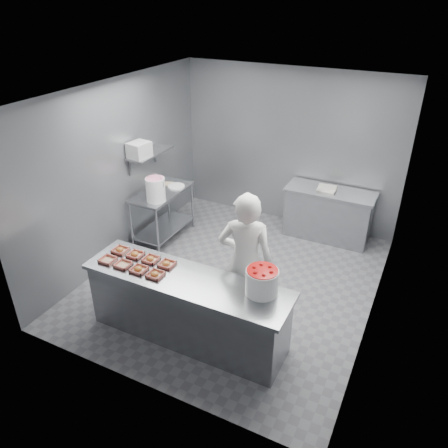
{
  "coord_description": "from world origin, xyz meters",
  "views": [
    {
      "loc": [
        2.29,
        -4.92,
        3.96
      ],
      "look_at": [
        -0.07,
        -0.2,
        1.05
      ],
      "focal_mm": 35.0,
      "sensor_mm": 36.0,
      "label": 1
    }
  ],
  "objects_px": {
    "tray_6": "(151,259)",
    "appliance": "(139,150)",
    "back_counter": "(328,214)",
    "tray_7": "(167,264)",
    "glaze_bucket": "(156,189)",
    "service_counter": "(187,308)",
    "tray_3": "(155,274)",
    "worker": "(245,261)",
    "tray_4": "(120,250)",
    "prep_table": "(163,207)",
    "tray_0": "(108,260)",
    "tray_1": "(123,265)",
    "strawberry_tub": "(262,281)",
    "tray_2": "(139,269)",
    "tray_5": "(135,254)"
  },
  "relations": [
    {
      "from": "service_counter",
      "to": "tray_0",
      "type": "distance_m",
      "value": 1.17
    },
    {
      "from": "strawberry_tub",
      "to": "tray_6",
      "type": "bearing_deg",
      "value": -179.06
    },
    {
      "from": "tray_1",
      "to": "worker",
      "type": "distance_m",
      "value": 1.52
    },
    {
      "from": "tray_1",
      "to": "strawberry_tub",
      "type": "xyz_separation_m",
      "value": [
        1.73,
        0.28,
        0.14
      ]
    },
    {
      "from": "prep_table",
      "to": "tray_3",
      "type": "bearing_deg",
      "value": -57.93
    },
    {
      "from": "tray_4",
      "to": "strawberry_tub",
      "type": "relative_size",
      "value": 0.5
    },
    {
      "from": "tray_3",
      "to": "glaze_bucket",
      "type": "xyz_separation_m",
      "value": [
        -1.17,
        1.73,
        0.18
      ]
    },
    {
      "from": "prep_table",
      "to": "tray_0",
      "type": "bearing_deg",
      "value": -74.3
    },
    {
      "from": "tray_6",
      "to": "appliance",
      "type": "xyz_separation_m",
      "value": [
        -1.23,
        1.55,
        0.76
      ]
    },
    {
      "from": "worker",
      "to": "glaze_bucket",
      "type": "height_order",
      "value": "worker"
    },
    {
      "from": "tray_5",
      "to": "tray_4",
      "type": "bearing_deg",
      "value": 180.0
    },
    {
      "from": "tray_4",
      "to": "tray_3",
      "type": "bearing_deg",
      "value": -19.21
    },
    {
      "from": "service_counter",
      "to": "prep_table",
      "type": "relative_size",
      "value": 2.17
    },
    {
      "from": "tray_3",
      "to": "glaze_bucket",
      "type": "height_order",
      "value": "glaze_bucket"
    },
    {
      "from": "tray_7",
      "to": "glaze_bucket",
      "type": "xyz_separation_m",
      "value": [
        -1.17,
        1.48,
        0.18
      ]
    },
    {
      "from": "glaze_bucket",
      "to": "appliance",
      "type": "bearing_deg",
      "value": 166.86
    },
    {
      "from": "tray_1",
      "to": "tray_2",
      "type": "distance_m",
      "value": 0.24
    },
    {
      "from": "tray_0",
      "to": "tray_1",
      "type": "distance_m",
      "value": 0.24
    },
    {
      "from": "tray_6",
      "to": "appliance",
      "type": "bearing_deg",
      "value": 128.36
    },
    {
      "from": "tray_7",
      "to": "service_counter",
      "type": "bearing_deg",
      "value": -19.73
    },
    {
      "from": "worker",
      "to": "tray_1",
      "type": "bearing_deg",
      "value": 11.94
    },
    {
      "from": "tray_3",
      "to": "tray_4",
      "type": "bearing_deg",
      "value": 160.79
    },
    {
      "from": "glaze_bucket",
      "to": "tray_4",
      "type": "bearing_deg",
      "value": -73.22
    },
    {
      "from": "tray_6",
      "to": "strawberry_tub",
      "type": "xyz_separation_m",
      "value": [
        1.49,
        0.02,
        0.14
      ]
    },
    {
      "from": "glaze_bucket",
      "to": "appliance",
      "type": "distance_m",
      "value": 0.66
    },
    {
      "from": "worker",
      "to": "glaze_bucket",
      "type": "xyz_separation_m",
      "value": [
        -2.02,
        1.01,
        0.17
      ]
    },
    {
      "from": "worker",
      "to": "tray_6",
      "type": "bearing_deg",
      "value": 6.8
    },
    {
      "from": "tray_2",
      "to": "tray_3",
      "type": "relative_size",
      "value": 1.0
    },
    {
      "from": "tray_0",
      "to": "worker",
      "type": "xyz_separation_m",
      "value": [
        1.57,
        0.73,
        0.01
      ]
    },
    {
      "from": "back_counter",
      "to": "tray_6",
      "type": "xyz_separation_m",
      "value": [
        -1.49,
        -3.12,
        0.47
      ]
    },
    {
      "from": "back_counter",
      "to": "tray_6",
      "type": "distance_m",
      "value": 3.49
    },
    {
      "from": "tray_4",
      "to": "worker",
      "type": "distance_m",
      "value": 1.64
    },
    {
      "from": "service_counter",
      "to": "tray_0",
      "type": "relative_size",
      "value": 13.88
    },
    {
      "from": "tray_0",
      "to": "appliance",
      "type": "xyz_separation_m",
      "value": [
        -0.75,
        1.81,
        0.76
      ]
    },
    {
      "from": "tray_1",
      "to": "tray_2",
      "type": "bearing_deg",
      "value": -0.0
    },
    {
      "from": "tray_6",
      "to": "appliance",
      "type": "height_order",
      "value": "appliance"
    },
    {
      "from": "tray_0",
      "to": "tray_4",
      "type": "xyz_separation_m",
      "value": [
        -0.0,
        0.25,
        0.0
      ]
    },
    {
      "from": "tray_5",
      "to": "appliance",
      "type": "relative_size",
      "value": 0.59
    },
    {
      "from": "tray_3",
      "to": "tray_4",
      "type": "xyz_separation_m",
      "value": [
        -0.72,
        0.25,
        0.0
      ]
    },
    {
      "from": "back_counter",
      "to": "tray_3",
      "type": "distance_m",
      "value": 3.63
    },
    {
      "from": "prep_table",
      "to": "glaze_bucket",
      "type": "relative_size",
      "value": 2.55
    },
    {
      "from": "back_counter",
      "to": "tray_0",
      "type": "xyz_separation_m",
      "value": [
        -1.97,
        -3.38,
        0.47
      ]
    },
    {
      "from": "glaze_bucket",
      "to": "tray_3",
      "type": "bearing_deg",
      "value": -56.06
    },
    {
      "from": "tray_6",
      "to": "tray_4",
      "type": "bearing_deg",
      "value": 180.0
    },
    {
      "from": "appliance",
      "to": "glaze_bucket",
      "type": "bearing_deg",
      "value": -4.96
    },
    {
      "from": "service_counter",
      "to": "tray_3",
      "type": "height_order",
      "value": "tray_3"
    },
    {
      "from": "tray_7",
      "to": "appliance",
      "type": "bearing_deg",
      "value": 133.4
    },
    {
      "from": "tray_7",
      "to": "worker",
      "type": "height_order",
      "value": "worker"
    },
    {
      "from": "tray_1",
      "to": "glaze_bucket",
      "type": "height_order",
      "value": "glaze_bucket"
    },
    {
      "from": "tray_3",
      "to": "tray_1",
      "type": "bearing_deg",
      "value": 180.0
    }
  ]
}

